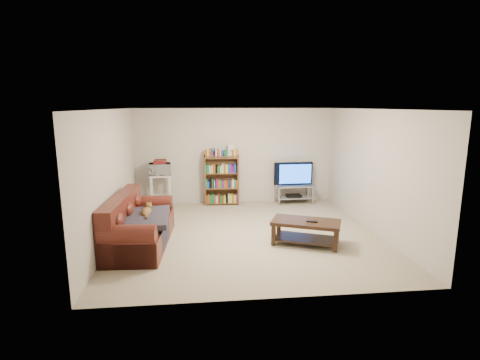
{
  "coord_description": "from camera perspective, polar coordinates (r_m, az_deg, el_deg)",
  "views": [
    {
      "loc": [
        -0.89,
        -6.9,
        2.47
      ],
      "look_at": [
        -0.1,
        0.4,
        1.0
      ],
      "focal_mm": 28.0,
      "sensor_mm": 36.0,
      "label": 1
    }
  ],
  "objects": [
    {
      "name": "wall_right",
      "position": [
        7.79,
        19.72,
        1.27
      ],
      "size": [
        0.0,
        5.0,
        5.0
      ],
      "primitive_type": "plane",
      "rotation": [
        1.57,
        0.0,
        -1.57
      ],
      "color": "beige",
      "rests_on": "ground"
    },
    {
      "name": "sofa",
      "position": [
        6.98,
        -15.54,
        -7.04
      ],
      "size": [
        1.03,
        2.17,
        0.91
      ],
      "rotation": [
        0.0,
        0.0,
        -0.06
      ],
      "color": "#4E1C14",
      "rests_on": "floor"
    },
    {
      "name": "wall_left",
      "position": [
        7.2,
        -19.0,
        0.54
      ],
      "size": [
        0.0,
        5.0,
        5.0
      ],
      "primitive_type": "plane",
      "rotation": [
        1.57,
        0.0,
        1.57
      ],
      "color": "beige",
      "rests_on": "ground"
    },
    {
      "name": "shelf_clutter",
      "position": [
        9.3,
        -2.26,
        4.42
      ],
      "size": [
        0.64,
        0.2,
        0.28
      ],
      "rotation": [
        0.0,
        0.0,
        -0.04
      ],
      "color": "silver",
      "rests_on": "bookshelf"
    },
    {
      "name": "wall_front",
      "position": [
        4.66,
        5.06,
        -4.52
      ],
      "size": [
        5.0,
        0.0,
        5.0
      ],
      "primitive_type": "plane",
      "rotation": [
        -1.57,
        0.0,
        0.0
      ],
      "color": "beige",
      "rests_on": "ground"
    },
    {
      "name": "floor",
      "position": [
        7.38,
        1.12,
        -8.23
      ],
      "size": [
        5.0,
        5.0,
        0.0
      ],
      "primitive_type": "plane",
      "color": "tan",
      "rests_on": "ground"
    },
    {
      "name": "ceiling",
      "position": [
        6.96,
        1.19,
        10.74
      ],
      "size": [
        5.0,
        5.0,
        0.0
      ],
      "primitive_type": "plane",
      "rotation": [
        3.14,
        0.0,
        0.0
      ],
      "color": "white",
      "rests_on": "ground"
    },
    {
      "name": "tv_stand",
      "position": [
        9.67,
        8.21,
        -1.65
      ],
      "size": [
        0.95,
        0.45,
        0.47
      ],
      "rotation": [
        0.0,
        0.0,
        0.03
      ],
      "color": "#999EA3",
      "rests_on": "floor"
    },
    {
      "name": "television",
      "position": [
        9.58,
        8.28,
        0.9
      ],
      "size": [
        1.01,
        0.16,
        0.58
      ],
      "primitive_type": "imported",
      "rotation": [
        0.0,
        0.0,
        3.17
      ],
      "color": "black",
      "rests_on": "tv_stand"
    },
    {
      "name": "coffee_table",
      "position": [
        6.89,
        10.0,
        -7.18
      ],
      "size": [
        1.34,
        1.03,
        0.44
      ],
      "rotation": [
        0.0,
        0.0,
        -0.41
      ],
      "color": "black",
      "rests_on": "floor"
    },
    {
      "name": "dvd_player",
      "position": [
        9.7,
        8.19,
        -2.39
      ],
      "size": [
        0.38,
        0.27,
        0.06
      ],
      "primitive_type": "cube",
      "rotation": [
        0.0,
        0.0,
        0.03
      ],
      "color": "black",
      "rests_on": "tv_stand"
    },
    {
      "name": "game_boxes",
      "position": [
        9.18,
        -12.14,
        2.65
      ],
      "size": [
        0.32,
        0.29,
        0.05
      ],
      "primitive_type": "cube",
      "rotation": [
        0.0,
        0.0,
        0.09
      ],
      "color": "maroon",
      "rests_on": "microwave"
    },
    {
      "name": "wall_back",
      "position": [
        9.53,
        -0.76,
        3.66
      ],
      "size": [
        5.0,
        0.0,
        5.0
      ],
      "primitive_type": "plane",
      "rotation": [
        1.57,
        0.0,
        0.0
      ],
      "color": "beige",
      "rests_on": "ground"
    },
    {
      "name": "blanket",
      "position": [
        6.75,
        -14.37,
        -5.71
      ],
      "size": [
        0.85,
        1.08,
        0.19
      ],
      "primitive_type": "cube",
      "rotation": [
        0.05,
        -0.04,
        0.02
      ],
      "color": "#2F2C37",
      "rests_on": "sofa"
    },
    {
      "name": "microwave",
      "position": [
        9.2,
        -12.09,
        1.63
      ],
      "size": [
        0.53,
        0.39,
        0.28
      ],
      "primitive_type": "imported",
      "rotation": [
        0.0,
        0.0,
        0.09
      ],
      "color": "silver",
      "rests_on": "microwave_stand"
    },
    {
      "name": "bookshelf",
      "position": [
        9.39,
        -2.82,
        0.1
      ],
      "size": [
        0.88,
        0.31,
        1.25
      ],
      "rotation": [
        0.0,
        0.0,
        -0.04
      ],
      "color": "brown",
      "rests_on": "floor"
    },
    {
      "name": "cat",
      "position": [
        6.91,
        -14.08,
        -4.77
      ],
      "size": [
        0.26,
        0.59,
        0.17
      ],
      "primitive_type": null,
      "rotation": [
        0.0,
        0.0,
        -0.06
      ],
      "color": "brown",
      "rests_on": "sofa"
    },
    {
      "name": "microwave_stand",
      "position": [
        9.29,
        -11.98,
        -1.01
      ],
      "size": [
        0.54,
        0.42,
        0.82
      ],
      "rotation": [
        0.0,
        0.0,
        0.09
      ],
      "color": "silver",
      "rests_on": "floor"
    },
    {
      "name": "remote",
      "position": [
        6.78,
        10.9,
        -6.24
      ],
      "size": [
        0.2,
        0.1,
        0.02
      ],
      "primitive_type": "cube",
      "rotation": [
        0.0,
        0.0,
        -0.26
      ],
      "color": "black",
      "rests_on": "coffee_table"
    }
  ]
}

